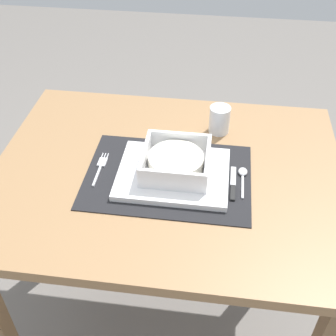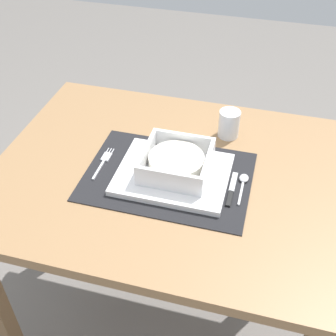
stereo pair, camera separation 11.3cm
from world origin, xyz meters
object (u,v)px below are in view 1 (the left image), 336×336
Objects in this scene: dining_table at (167,199)px; fork at (101,166)px; spoon at (243,175)px; porridge_bowl at (176,162)px; butter_knife at (233,185)px; drinking_glass at (219,121)px.

fork is at bearing -176.04° from dining_table.
spoon reaches higher than dining_table.
porridge_bowl is at bearing -24.21° from dining_table.
spoon is 0.89× the size of butter_knife.
drinking_glass is (0.31, 0.21, 0.03)m from fork.
dining_table is 7.34× the size of butter_knife.
drinking_glass is at bearing 99.35° from butter_knife.
spoon reaches higher than butter_knife.
butter_knife is (0.15, -0.03, -0.04)m from porridge_bowl.
drinking_glass is (0.10, 0.21, -0.00)m from porridge_bowl.
dining_table is at bearing 155.79° from porridge_bowl.
porridge_bowl is 1.27× the size of fork.
porridge_bowl is 0.24m from drinking_glass.
drinking_glass is (-0.05, 0.24, 0.03)m from butter_knife.
fork is at bearing -145.21° from drinking_glass.
butter_knife is 0.25m from drinking_glass.
spoon is at bearing 4.02° from porridge_bowl.
drinking_glass reaches higher than porridge_bowl.
fork is at bearing 173.52° from butter_knife.
fork is 0.38m from spoon.
porridge_bowl is 1.50× the size of spoon.
porridge_bowl is (0.03, -0.01, 0.15)m from dining_table.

